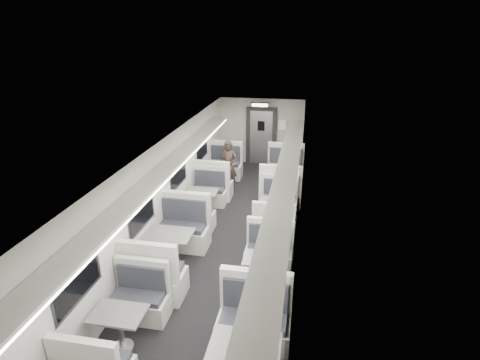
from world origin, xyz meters
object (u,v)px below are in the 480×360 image
at_px(booth_right_b, 276,213).
at_px(vestibule_door, 261,137).
at_px(booth_left_c, 170,250).
at_px(booth_left_d, 121,330).
at_px(passenger, 229,166).
at_px(booth_right_c, 264,273).
at_px(exit_sign, 260,105).
at_px(booth_right_a, 283,180).
at_px(booth_left_b, 202,203).
at_px(booth_left_a, 219,175).

xyz_separation_m(booth_right_b, vestibule_door, (-1.00, 4.63, 0.69)).
bearing_deg(booth_right_b, booth_left_c, -131.91).
distance_m(booth_left_d, passenger, 6.41).
bearing_deg(vestibule_door, booth_right_c, -82.07).
relative_size(booth_right_b, exit_sign, 3.17).
height_order(booth_left_d, booth_right_a, booth_right_a).
distance_m(booth_left_b, vestibule_door, 4.58).
bearing_deg(booth_left_a, booth_right_a, -3.45).
bearing_deg(booth_left_a, booth_right_c, -67.28).
relative_size(booth_left_d, booth_right_c, 1.00).
height_order(booth_left_a, booth_right_b, booth_left_a).
bearing_deg(booth_left_d, booth_right_a, 72.87).
bearing_deg(booth_right_a, passenger, -176.42).
bearing_deg(booth_right_c, booth_right_b, 90.00).
xyz_separation_m(booth_left_c, booth_right_b, (2.00, 2.23, -0.07)).
xyz_separation_m(booth_left_a, booth_right_a, (2.00, -0.12, 0.02)).
xyz_separation_m(booth_right_a, booth_right_b, (0.00, -2.10, -0.07)).
distance_m(booth_right_c, vestibule_door, 7.28).
xyz_separation_m(booth_left_d, booth_right_c, (2.00, 1.83, -0.00)).
distance_m(booth_left_b, booth_left_d, 4.60).
bearing_deg(booth_right_b, passenger, 129.58).
distance_m(booth_right_b, exit_sign, 4.68).
height_order(booth_left_c, exit_sign, exit_sign).
bearing_deg(booth_left_a, booth_right_b, -48.04).
bearing_deg(booth_left_d, booth_left_a, 90.00).
bearing_deg(booth_left_a, vestibule_door, 67.42).
bearing_deg(booth_right_c, booth_left_d, -137.50).
xyz_separation_m(passenger, exit_sign, (0.65, 2.14, 1.49)).
bearing_deg(booth_left_b, booth_right_c, -54.15).
bearing_deg(booth_right_b, booth_right_c, -90.00).
height_order(booth_right_b, vestibule_door, vestibule_door).
xyz_separation_m(vestibule_door, exit_sign, (0.00, -0.49, 1.24)).
bearing_deg(exit_sign, booth_left_d, -96.69).
height_order(booth_left_a, booth_left_c, booth_left_c).
height_order(booth_left_b, passenger, passenger).
relative_size(booth_left_d, exit_sign, 3.16).
xyz_separation_m(booth_right_a, passenger, (-1.65, -0.10, 0.37)).
xyz_separation_m(booth_left_b, vestibule_door, (1.00, 4.41, 0.68)).
relative_size(booth_right_b, vestibule_door, 0.94).
bearing_deg(exit_sign, booth_left_c, -98.92).
height_order(booth_right_c, passenger, passenger).
xyz_separation_m(booth_left_b, booth_left_d, (0.00, -4.60, -0.01)).
height_order(booth_left_b, booth_right_c, booth_left_b).
height_order(booth_left_c, vestibule_door, vestibule_door).
distance_m(booth_left_a, booth_right_b, 2.99).
xyz_separation_m(booth_right_a, booth_right_c, (0.00, -4.66, -0.07)).
distance_m(booth_left_d, vestibule_door, 9.10).
height_order(booth_right_a, passenger, passenger).
distance_m(vestibule_door, exit_sign, 1.33).
xyz_separation_m(booth_left_c, vestibule_door, (1.00, 6.86, 0.62)).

